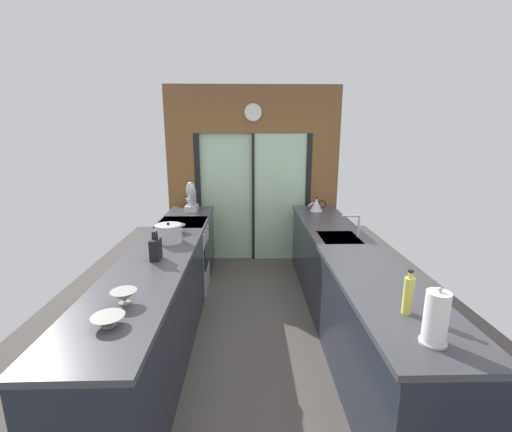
% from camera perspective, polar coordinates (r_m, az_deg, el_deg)
% --- Properties ---
extents(ground_plane, '(5.04, 7.60, 0.02)m').
position_cam_1_polar(ground_plane, '(4.07, -0.03, -16.04)').
color(ground_plane, '#4C4742').
extents(back_wall_unit, '(2.64, 0.12, 2.70)m').
position_cam_1_polar(back_wall_unit, '(5.36, -0.48, 8.46)').
color(back_wall_unit, brown).
rests_on(back_wall_unit, ground_plane).
extents(left_counter_run, '(0.62, 3.80, 0.92)m').
position_cam_1_polar(left_counter_run, '(3.53, -15.18, -12.71)').
color(left_counter_run, '#1E232D').
rests_on(left_counter_run, ground_plane).
extents(right_counter_run, '(0.62, 3.80, 0.92)m').
position_cam_1_polar(right_counter_run, '(3.72, 14.54, -11.30)').
color(right_counter_run, '#1E232D').
rests_on(right_counter_run, ground_plane).
extents(sink_faucet, '(0.19, 0.02, 0.24)m').
position_cam_1_polar(sink_faucet, '(3.78, 16.21, -0.99)').
color(sink_faucet, '#B7BABC').
rests_on(sink_faucet, right_counter_run).
extents(oven_range, '(0.60, 0.60, 0.92)m').
position_cam_1_polar(oven_range, '(4.54, -11.86, -6.63)').
color(oven_range, '#B7BABC').
rests_on(oven_range, ground_plane).
extents(mixing_bowl_near, '(0.19, 0.19, 0.06)m').
position_cam_1_polar(mixing_bowl_near, '(2.23, -23.34, -15.58)').
color(mixing_bowl_near, gray).
rests_on(mixing_bowl_near, left_counter_run).
extents(mixing_bowl_mid, '(0.17, 0.17, 0.09)m').
position_cam_1_polar(mixing_bowl_mid, '(2.44, -21.07, -12.37)').
color(mixing_bowl_mid, gray).
rests_on(mixing_bowl_mid, left_counter_run).
extents(mixing_bowl_far, '(0.22, 0.22, 0.09)m').
position_cam_1_polar(mixing_bowl_far, '(3.93, -13.18, -2.01)').
color(mixing_bowl_far, '#514C47').
rests_on(mixing_bowl_far, left_counter_run).
extents(knife_block, '(0.08, 0.14, 0.26)m').
position_cam_1_polar(knife_block, '(3.13, -16.33, -5.30)').
color(knife_block, black).
rests_on(knife_block, left_counter_run).
extents(stand_mixer, '(0.17, 0.27, 0.42)m').
position_cam_1_polar(stand_mixer, '(4.97, -10.70, 2.68)').
color(stand_mixer, '#B7BABC').
rests_on(stand_mixer, left_counter_run).
extents(stock_pot, '(0.27, 0.27, 0.21)m').
position_cam_1_polar(stock_pot, '(3.60, -14.31, -2.79)').
color(stock_pot, '#B7BABC').
rests_on(stock_pot, left_counter_run).
extents(kettle, '(0.26, 0.18, 0.21)m').
position_cam_1_polar(kettle, '(4.95, 10.02, 1.85)').
color(kettle, '#B7BABC').
rests_on(kettle, right_counter_run).
extents(soap_bottle, '(0.06, 0.06, 0.28)m').
position_cam_1_polar(soap_bottle, '(2.33, 23.95, -11.85)').
color(soap_bottle, '#D1CC4C').
rests_on(soap_bottle, right_counter_run).
extents(paper_towel_roll, '(0.14, 0.14, 0.32)m').
position_cam_1_polar(paper_towel_roll, '(2.08, 27.70, -14.79)').
color(paper_towel_roll, '#B7BABC').
rests_on(paper_towel_roll, right_counter_run).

